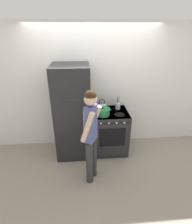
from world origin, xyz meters
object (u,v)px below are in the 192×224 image
object	(u,v)px
utensil_jar	(118,106)
tea_kettle	(102,106)
refrigerator	(73,113)
dutch_oven_pot	(103,112)
person	(91,133)
stove_range	(109,131)

from	to	relation	value
utensil_jar	tea_kettle	bearing A→B (deg)	-178.86
refrigerator	dutch_oven_pot	xyz separation A→B (m)	(0.58, -0.11, 0.05)
tea_kettle	utensil_jar	xyz separation A→B (m)	(0.33, 0.01, -0.00)
refrigerator	utensil_jar	bearing A→B (deg)	9.80
refrigerator	person	distance (m)	0.84
refrigerator	person	bearing A→B (deg)	-68.19
utensil_jar	person	size ratio (longest dim) A/B	0.17
utensil_jar	person	distance (m)	1.12
stove_range	person	world-z (taller)	person
tea_kettle	person	xyz separation A→B (m)	(-0.28, -0.94, -0.04)
refrigerator	tea_kettle	size ratio (longest dim) A/B	8.11
stove_range	person	distance (m)	1.00
dutch_oven_pot	utensil_jar	xyz separation A→B (m)	(0.34, 0.27, -0.00)
stove_range	dutch_oven_pot	bearing A→B (deg)	-147.41
dutch_oven_pot	person	world-z (taller)	person
dutch_oven_pot	person	bearing A→B (deg)	-111.28
utensil_jar	stove_range	bearing A→B (deg)	-137.77
refrigerator	tea_kettle	world-z (taller)	refrigerator
dutch_oven_pot	tea_kettle	xyz separation A→B (m)	(0.01, 0.26, 0.00)
dutch_oven_pot	tea_kettle	distance (m)	0.26
refrigerator	stove_range	bearing A→B (deg)	-0.36
refrigerator	stove_range	size ratio (longest dim) A/B	2.05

